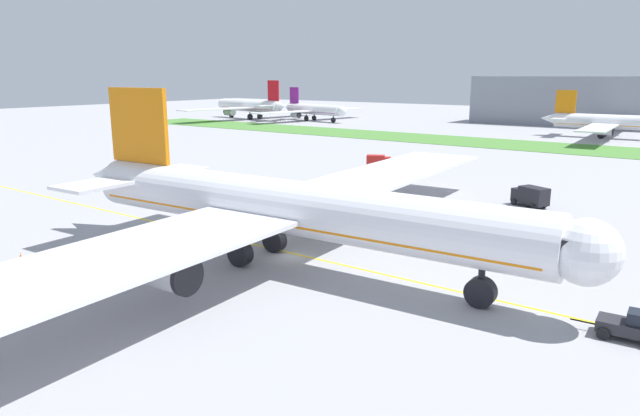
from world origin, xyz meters
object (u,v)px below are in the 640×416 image
traffic_cone_near_nose (21,255)px  service_truck_baggage_loader (378,161)px  pushback_tug (630,326)px  parked_airliner_far_left (251,106)px  parked_airliner_far_right (611,122)px  airliner_foreground (281,207)px  ground_crew_wingwalker_port (49,261)px  parked_airliner_far_centre (313,110)px  service_truck_fuel_bowser (530,196)px

traffic_cone_near_nose → service_truck_baggage_loader: service_truck_baggage_loader is taller
pushback_tug → parked_airliner_far_left: parked_airliner_far_left is taller
service_truck_baggage_loader → parked_airliner_far_right: 93.46m
traffic_cone_near_nose → service_truck_baggage_loader: bearing=89.9°
parked_airliner_far_left → parked_airliner_far_right: parked_airliner_far_left is taller
pushback_tug → airliner_foreground: bearing=-176.9°
ground_crew_wingwalker_port → parked_airliner_far_left: parked_airliner_far_left is taller
service_truck_baggage_loader → traffic_cone_near_nose: bearing=-90.1°
pushback_tug → traffic_cone_near_nose: (-53.96, -16.19, -0.72)m
pushback_tug → parked_airliner_far_centre: 201.84m
traffic_cone_near_nose → parked_airliner_far_right: (27.20, 161.92, 4.46)m
pushback_tug → parked_airliner_far_centre: size_ratio=0.10×
traffic_cone_near_nose → service_truck_baggage_loader: size_ratio=0.11×
pushback_tug → parked_airliner_far_left: 215.92m
traffic_cone_near_nose → service_truck_fuel_bowser: service_truck_fuel_bowser is taller
service_truck_fuel_bowser → parked_airliner_far_centre: 161.27m
airliner_foreground → parked_airliner_far_left: airliner_foreground is taller
pushback_tug → service_truck_baggage_loader: size_ratio=1.13×
pushback_tug → parked_airliner_far_right: size_ratio=0.09×
pushback_tug → parked_airliner_far_centre: bearing=133.2°
parked_airliner_far_right → parked_airliner_far_left: bearing=-177.2°
service_truck_baggage_loader → ground_crew_wingwalker_port: bearing=-85.0°
ground_crew_wingwalker_port → traffic_cone_near_nose: bearing=176.2°
service_truck_fuel_bowser → parked_airliner_far_centre: (-119.73, 107.99, 2.96)m
service_truck_baggage_loader → parked_airliner_far_left: 138.69m
airliner_foreground → service_truck_fuel_bowser: bearing=73.1°
airliner_foreground → parked_airliner_far_right: 147.46m
ground_crew_wingwalker_port → service_truck_fuel_bowser: service_truck_fuel_bowser is taller
service_truck_fuel_bowser → parked_airliner_far_centre: parked_airliner_far_centre is taller
airliner_foreground → traffic_cone_near_nose: (-23.09, -14.53, -5.52)m
parked_airliner_far_left → parked_airliner_far_right: bearing=2.8°
airliner_foreground → pushback_tug: airliner_foreground is taller
service_truck_fuel_bowser → parked_airliner_far_left: parked_airliner_far_left is taller
ground_crew_wingwalker_port → parked_airliner_far_left: bearing=127.1°
traffic_cone_near_nose → pushback_tug: bearing=16.7°
pushback_tug → traffic_cone_near_nose: size_ratio=10.19×
airliner_foreground → parked_airliner_far_centre: size_ratio=1.67×
service_truck_fuel_bowser → parked_airliner_far_centre: bearing=138.0°
pushback_tug → ground_crew_wingwalker_port: 50.30m
pushback_tug → ground_crew_wingwalker_port: pushback_tug is taller
parked_airliner_far_centre → pushback_tug: bearing=-46.8°
service_truck_baggage_loader → service_truck_fuel_bowser: 39.37m
ground_crew_wingwalker_port → service_truck_fuel_bowser: size_ratio=0.29×
service_truck_baggage_loader → service_truck_fuel_bowser: (35.35, -17.33, 0.13)m
parked_airliner_far_right → service_truck_baggage_loader: bearing=-106.9°
traffic_cone_near_nose → parked_airliner_far_right: size_ratio=0.01×
service_truck_fuel_bowser → parked_airliner_far_right: bearing=94.4°
ground_crew_wingwalker_port → parked_airliner_far_centre: 187.17m
ground_crew_wingwalker_port → parked_airliner_far_centre: bearing=119.0°
parked_airliner_far_left → traffic_cone_near_nose: bearing=-54.4°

